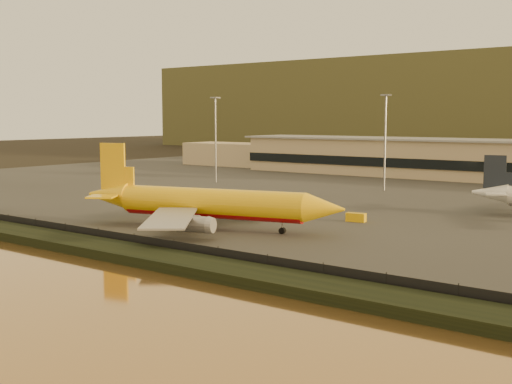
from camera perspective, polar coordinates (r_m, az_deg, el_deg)
ground at (r=101.40m, az=-3.02°, el=-4.44°), size 900.00×900.00×0.00m
embankment at (r=89.07m, az=-10.02°, el=-5.63°), size 320.00×7.00×1.40m
tarmac at (r=184.11m, az=16.11°, el=0.31°), size 320.00×220.00×0.20m
perimeter_fence at (r=91.68m, az=-8.21°, el=-4.86°), size 300.00×0.05×2.20m
terminal_building at (r=217.20m, az=15.38°, el=2.88°), size 202.00×25.00×12.60m
apron_light_masts at (r=159.35m, az=18.84°, el=4.91°), size 152.20×12.20×25.40m
dhl_cargo_jet at (r=111.73m, az=-4.33°, el=-1.05°), size 48.45×46.47×14.64m
gse_vehicle_yellow at (r=120.94m, az=8.88°, el=-2.23°), size 3.80×2.18×1.61m
gse_vehicle_white at (r=141.32m, az=-2.49°, el=-0.80°), size 4.72×2.47×2.05m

